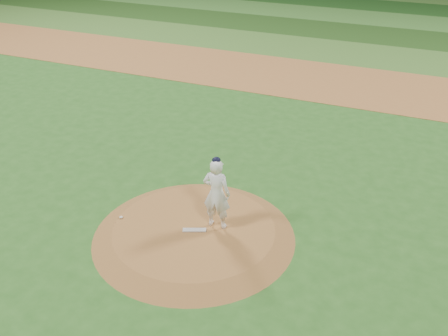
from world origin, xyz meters
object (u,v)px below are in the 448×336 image
object	(u,v)px
pitching_rubber	(194,230)
rosin_bag	(121,217)
pitchers_mound	(194,232)
pitcher_on_mound	(217,193)

from	to	relation	value
pitching_rubber	rosin_bag	xyz separation A→B (m)	(-2.14, -0.31, 0.01)
pitchers_mound	rosin_bag	distance (m)	2.12
pitchers_mound	pitching_rubber	world-z (taller)	pitching_rubber
pitching_rubber	pitcher_on_mound	size ratio (longest dim) A/B	0.30
rosin_bag	pitcher_on_mound	size ratio (longest dim) A/B	0.05
rosin_bag	pitcher_on_mound	distance (m)	2.89
pitching_rubber	rosin_bag	world-z (taller)	rosin_bag
pitching_rubber	pitcher_on_mound	bearing A→B (deg)	19.86
pitchers_mound	pitcher_on_mound	bearing A→B (deg)	33.98
rosin_bag	pitcher_on_mound	world-z (taller)	pitcher_on_mound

